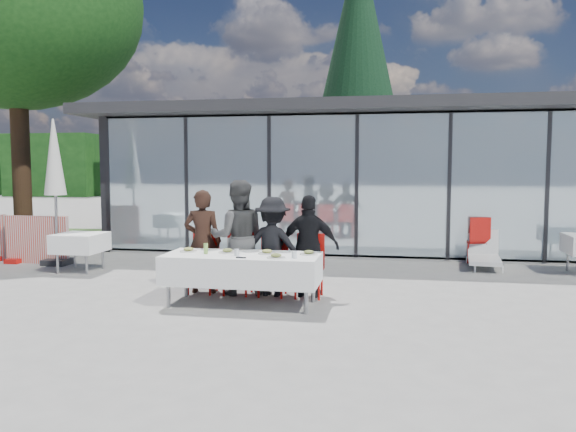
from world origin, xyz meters
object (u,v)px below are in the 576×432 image
object	(u,v)px
diner_chair_b	(239,260)
juice_bottle	(206,249)
diner_chair_d	(310,262)
deciduous_tree	(15,5)
diner_chair_c	(273,261)
diner_d	(309,246)
diner_chair_a	(204,259)
plate_extra	(276,256)
spare_table_left	(80,243)
lounger	(484,254)
market_umbrella	(55,168)
diner_a	(203,241)
conifer_tree	(358,60)
diner_b	(238,237)
diner_c	(273,246)
plate_d	(309,253)
plate_a	(189,250)
spare_chair_b	(478,238)
plate_c	(267,252)
plate_b	(227,251)
dining_table	(242,269)
folded_eyeglasses	(241,258)

from	to	relation	value
diner_chair_b	juice_bottle	size ratio (longest dim) A/B	6.32
diner_chair_d	deciduous_tree	distance (m)	12.21
diner_chair_b	diner_chair_c	world-z (taller)	same
deciduous_tree	diner_d	bearing A→B (deg)	-32.38
diner_chair_a	plate_extra	bearing A→B (deg)	-35.75
spare_table_left	lounger	xyz separation A→B (m)	(7.78, 1.95, -0.30)
spare_table_left	market_umbrella	distance (m)	1.80
diner_chair_d	plate_extra	distance (m)	1.08
diner_a	conifer_tree	bearing A→B (deg)	-104.16
diner_b	diner_c	size ratio (longest dim) A/B	1.17
diner_chair_d	plate_d	world-z (taller)	diner_chair_d
diner_chair_a	deciduous_tree	size ratio (longest dim) A/B	0.10
diner_c	market_umbrella	world-z (taller)	market_umbrella
diner_chair_a	plate_a	world-z (taller)	diner_chair_a
spare_table_left	diner_chair_d	bearing A→B (deg)	-15.37
diner_d	market_umbrella	world-z (taller)	market_umbrella
plate_a	conifer_tree	world-z (taller)	conifer_tree
spare_table_left	spare_chair_b	xyz separation A→B (m)	(7.73, 2.38, -0.02)
diner_chair_b	deciduous_tree	bearing A→B (deg)	144.29
diner_b	plate_extra	world-z (taller)	diner_b
lounger	conifer_tree	xyz separation A→B (m)	(-3.14, 9.44, 5.73)
diner_chair_c	diner_chair_d	world-z (taller)	same
diner_chair_d	conifer_tree	world-z (taller)	conifer_tree
plate_c	spare_table_left	world-z (taller)	plate_c
diner_chair_d	diner_a	bearing A→B (deg)	-178.15
diner_chair_b	plate_b	xyz separation A→B (m)	(0.01, -0.67, 0.24)
dining_table	lounger	xyz separation A→B (m)	(4.00, 3.98, -0.28)
market_umbrella	diner_chair_a	bearing A→B (deg)	-26.28
juice_bottle	spare_table_left	world-z (taller)	juice_bottle
plate_b	juice_bottle	world-z (taller)	juice_bottle
diner_c	diner_d	distance (m)	0.58
diner_chair_c	plate_c	xyz separation A→B (m)	(0.04, -0.65, 0.24)
diner_a	plate_c	distance (m)	1.33
diner_d	lounger	world-z (taller)	diner_d
plate_c	diner_chair_b	bearing A→B (deg)	132.81
plate_extra	conifer_tree	xyz separation A→B (m)	(0.30, 13.67, 5.21)
diner_b	spare_table_left	distance (m)	3.80
plate_b	plate_d	xyz separation A→B (m)	(1.21, 0.05, 0.00)
diner_chair_b	diner_a	bearing A→B (deg)	-174.54
diner_chair_b	lounger	size ratio (longest dim) A/B	0.70
diner_chair_c	spare_table_left	xyz separation A→B (m)	(-4.10, 1.29, 0.02)
diner_c	spare_chair_b	distance (m)	5.20
diner_c	juice_bottle	size ratio (longest dim) A/B	10.07
diner_a	diner_c	distance (m)	1.15
plate_b	spare_table_left	bearing A→B (deg)	151.12
diner_b	spare_chair_b	size ratio (longest dim) A/B	1.86
folded_eyeglasses	spare_table_left	xyz separation A→B (m)	(-3.86, 2.38, -0.20)
plate_a	deciduous_tree	distance (m)	11.21
dining_table	diner_chair_d	xyz separation A→B (m)	(0.89, 0.75, -0.00)
plate_b	conifer_tree	xyz separation A→B (m)	(1.10, 13.34, 5.21)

